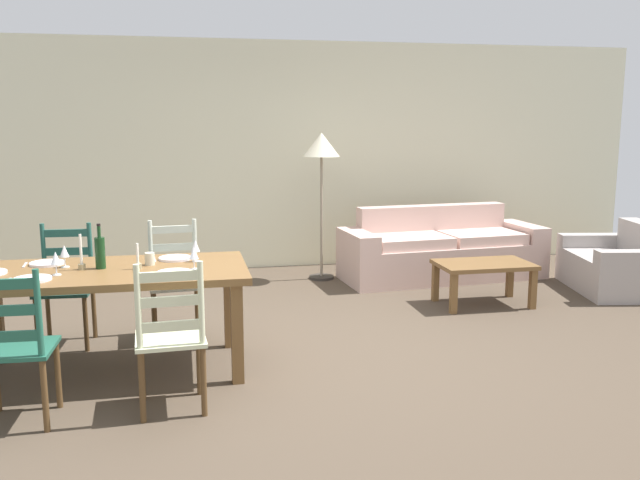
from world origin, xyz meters
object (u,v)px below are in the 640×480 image
Objects in this scene: dining_chair_far_left at (66,285)px; wine_bottle at (100,252)px; dining_table at (109,281)px; wine_glass_far_right at (195,247)px; coffee_cup_primary at (150,259)px; coffee_table at (484,269)px; standing_lamp at (321,154)px; wine_glass_near_left at (56,259)px; dining_chair_near_right at (171,337)px; couch at (440,252)px; armchair_upholstered at (620,267)px; wine_glass_far_left at (64,252)px; wine_glass_near_right at (194,254)px; dining_chair_near_left at (14,347)px; dining_chair_far_right at (175,280)px.

dining_chair_far_left is 3.04× the size of wine_bottle.
dining_table is 0.86m from dining_chair_far_left.
dining_chair_far_left is at bearing 149.80° from wine_glass_far_right.
coffee_table is (3.07, 1.05, -0.44)m from coffee_cup_primary.
standing_lamp is at bearing 49.98° from wine_bottle.
wine_glass_near_left is 3.59m from standing_lamp.
dining_chair_near_right reaches higher than coffee_table.
wine_glass_far_right is (0.92, 0.27, 0.00)m from wine_glass_near_left.
couch reaches higher than armchair_upholstered.
wine_bottle reaches higher than dining_chair_far_left.
wine_glass_far_left is at bearing -148.94° from couch.
wine_glass_far_left is 0.18× the size of coffee_table.
couch is at bearing 41.48° from wine_glass_near_right.
dining_chair_near_right reaches higher than couch.
coffee_cup_primary reaches higher than armchair_upholstered.
armchair_upholstered is (1.66, 0.24, -0.11)m from coffee_table.
wine_glass_near_left and wine_glass_near_right have the same top height.
armchair_upholstered reaches higher than coffee_table.
dining_chair_near_left is at bearing -120.91° from dining_table.
dining_table is 11.80× the size of wine_glass_far_left.
wine_glass_far_right is at bearing 10.15° from coffee_cup_primary.
dining_chair_near_right is 1.00× the size of dining_chair_far_right.
wine_glass_near_right is (0.64, -0.17, -0.01)m from wine_bottle.
wine_glass_near_left is at bearing -130.97° from dining_chair_far_right.
wine_glass_far_left is 0.07× the size of couch.
wine_glass_far_left is (-0.31, 0.12, 0.20)m from dining_table.
standing_lamp is at bearing 36.26° from dining_chair_far_left.
dining_chair_far_right is at bearing 1.30° from dining_chair_far_left.
dining_chair_near_right is 5.96× the size of wine_glass_far_left.
dining_chair_near_right reaches higher than dining_table.
dining_table is 4.13m from couch.
wine_glass_far_left is at bearing 129.34° from dining_chair_near_right.
dining_chair_far_right is 5.96× the size of wine_glass_near_left.
armchair_upholstered is at bearing -31.07° from couch.
couch is (2.78, 2.20, -0.57)m from wine_glass_far_right.
armchair_upholstered is (4.73, 1.28, -0.55)m from coffee_cup_primary.
standing_lamp is (1.44, 2.39, 0.55)m from wine_glass_far_right.
dining_chair_near_right is at bearing -40.71° from wine_glass_near_left.
dining_chair_near_left is 1.29m from wine_glass_near_right.
dining_chair_far_left is at bearing 119.49° from dining_table.
standing_lamp is (2.09, 2.49, 0.54)m from wine_bottle.
dining_chair_near_left is at bearing -130.71° from coffee_cup_primary.
coffee_cup_primary is at bearing -169.85° from wine_glass_far_right.
wine_bottle reaches higher than coffee_table.
dining_chair_far_right is (0.02, 1.51, 0.00)m from dining_chair_near_right.
dining_chair_far_right is 3.04× the size of wine_bottle.
standing_lamp is at bearing 52.86° from dining_chair_near_left.
dining_chair_near_right is at bearing -61.19° from dining_table.
wine_glass_near_right is 0.27m from wine_glass_far_right.
wine_glass_far_right is (0.60, 0.14, 0.20)m from dining_table.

